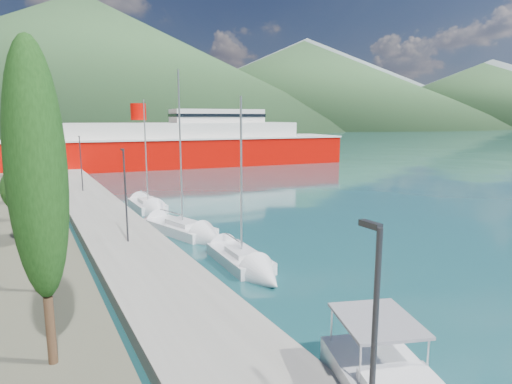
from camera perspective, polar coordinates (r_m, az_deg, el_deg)
ground at (r=133.79m, az=-22.54°, el=5.34°), size 1400.00×1400.00×0.00m
quay at (r=40.00m, az=-20.01°, el=-2.86°), size 5.00×88.00×0.80m
hills_far at (r=653.37m, az=-15.66°, el=15.53°), size 1480.00×900.00×180.00m
hills_near at (r=403.37m, az=-12.89°, el=15.36°), size 1010.00×520.00×115.00m
tree_row at (r=44.11m, az=-28.37°, el=4.92°), size 3.90×62.64×10.82m
lamp_posts at (r=28.86m, az=-17.07°, el=0.03°), size 0.15×45.26×6.06m
sailboat_near at (r=24.86m, az=-0.49°, el=-10.12°), size 2.61×7.68×10.90m
sailboat_mid at (r=31.98m, az=-7.88°, el=-5.61°), size 4.83×9.46×13.18m
sailboat_far at (r=41.18m, az=-13.63°, el=-2.30°), size 2.53×7.80×11.46m
ferry at (r=81.15m, az=-9.22°, el=6.08°), size 61.09×19.43×11.92m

